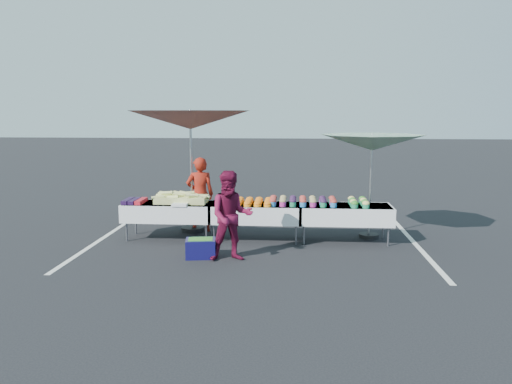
# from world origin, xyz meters

# --- Properties ---
(ground) EXTENTS (80.00, 80.00, 0.00)m
(ground) POSITION_xyz_m (0.00, 0.00, 0.00)
(ground) COLOR black
(stripe_left) EXTENTS (0.10, 5.00, 0.00)m
(stripe_left) POSITION_xyz_m (-3.20, 0.00, 0.00)
(stripe_left) COLOR silver
(stripe_left) RESTS_ON ground
(stripe_right) EXTENTS (0.10, 5.00, 0.00)m
(stripe_right) POSITION_xyz_m (3.20, 0.00, 0.00)
(stripe_right) COLOR silver
(stripe_right) RESTS_ON ground
(table_left) EXTENTS (1.86, 0.81, 0.75)m
(table_left) POSITION_xyz_m (-1.80, 0.00, 0.58)
(table_left) COLOR white
(table_left) RESTS_ON ground
(table_center) EXTENTS (1.86, 0.81, 0.75)m
(table_center) POSITION_xyz_m (0.00, 0.00, 0.58)
(table_center) COLOR white
(table_center) RESTS_ON ground
(table_right) EXTENTS (1.86, 0.81, 0.75)m
(table_right) POSITION_xyz_m (1.80, 0.00, 0.58)
(table_right) COLOR white
(table_right) RESTS_ON ground
(berry_punnets) EXTENTS (0.40, 0.54, 0.08)m
(berry_punnets) POSITION_xyz_m (-2.51, -0.06, 0.79)
(berry_punnets) COLOR black
(berry_punnets) RESTS_ON table_left
(corn_pile) EXTENTS (1.16, 0.57, 0.26)m
(corn_pile) POSITION_xyz_m (-1.56, 0.04, 0.84)
(corn_pile) COLOR #C6D96F
(corn_pile) RESTS_ON table_left
(plastic_bags) EXTENTS (0.30, 0.25, 0.05)m
(plastic_bags) POSITION_xyz_m (-1.50, -0.30, 0.78)
(plastic_bags) COLOR white
(plastic_bags) RESTS_ON table_left
(carrot_bowls) EXTENTS (0.95, 0.69, 0.11)m
(carrot_bowls) POSITION_xyz_m (-0.15, -0.01, 0.80)
(carrot_bowls) COLOR orange
(carrot_bowls) RESTS_ON table_center
(potato_cups) EXTENTS (1.34, 0.58, 0.16)m
(potato_cups) POSITION_xyz_m (0.95, 0.00, 0.83)
(potato_cups) COLOR #2978C2
(potato_cups) RESTS_ON table_right
(bean_baskets) EXTENTS (0.36, 0.68, 0.15)m
(bean_baskets) POSITION_xyz_m (2.06, -0.01, 0.82)
(bean_baskets) COLOR #218455
(bean_baskets) RESTS_ON table_right
(vendor) EXTENTS (0.67, 0.51, 1.64)m
(vendor) POSITION_xyz_m (-1.28, 0.68, 0.82)
(vendor) COLOR maroon
(vendor) RESTS_ON ground
(customer) EXTENTS (0.89, 0.75, 1.60)m
(customer) POSITION_xyz_m (-0.33, -1.45, 0.80)
(customer) COLOR maroon
(customer) RESTS_ON ground
(umbrella_left) EXTENTS (3.28, 3.28, 2.67)m
(umbrella_left) POSITION_xyz_m (-1.46, 0.66, 2.42)
(umbrella_left) COLOR black
(umbrella_left) RESTS_ON ground
(umbrella_right) EXTENTS (2.45, 2.45, 2.17)m
(umbrella_right) POSITION_xyz_m (2.35, 0.40, 1.97)
(umbrella_right) COLOR black
(umbrella_right) RESTS_ON ground
(storage_bin) EXTENTS (0.58, 0.46, 0.35)m
(storage_bin) POSITION_xyz_m (-0.90, -1.32, 0.18)
(storage_bin) COLOR #0F0D45
(storage_bin) RESTS_ON ground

